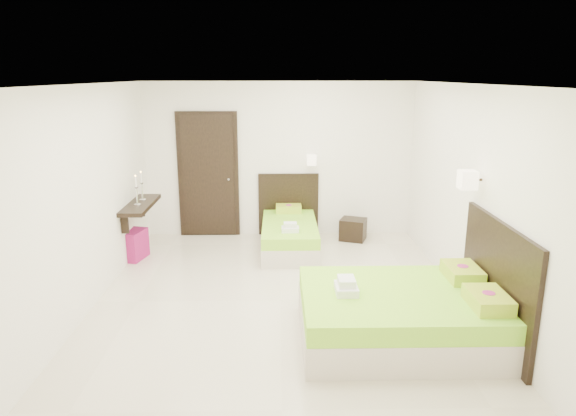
{
  "coord_description": "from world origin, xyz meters",
  "views": [
    {
      "loc": [
        -0.02,
        -5.84,
        2.7
      ],
      "look_at": [
        0.1,
        0.3,
        1.1
      ],
      "focal_mm": 32.0,
      "sensor_mm": 36.0,
      "label": 1
    }
  ],
  "objects_px": {
    "bed_single": "(290,232)",
    "ottoman": "(129,244)",
    "bed_double": "(407,312)",
    "nightstand": "(353,229)"
  },
  "relations": [
    {
      "from": "bed_single",
      "to": "ottoman",
      "type": "relative_size",
      "value": 3.87
    },
    {
      "from": "ottoman",
      "to": "bed_double",
      "type": "bearing_deg",
      "value": -35.0
    },
    {
      "from": "bed_single",
      "to": "bed_double",
      "type": "relative_size",
      "value": 0.84
    },
    {
      "from": "ottoman",
      "to": "bed_single",
      "type": "bearing_deg",
      "value": 9.93
    },
    {
      "from": "bed_single",
      "to": "nightstand",
      "type": "distance_m",
      "value": 1.16
    },
    {
      "from": "bed_single",
      "to": "bed_double",
      "type": "distance_m",
      "value": 3.16
    },
    {
      "from": "nightstand",
      "to": "bed_single",
      "type": "bearing_deg",
      "value": -138.92
    },
    {
      "from": "bed_single",
      "to": "nightstand",
      "type": "bearing_deg",
      "value": 20.75
    },
    {
      "from": "bed_single",
      "to": "nightstand",
      "type": "relative_size",
      "value": 4.22
    },
    {
      "from": "ottoman",
      "to": "nightstand",
      "type": "bearing_deg",
      "value": 13.37
    }
  ]
}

